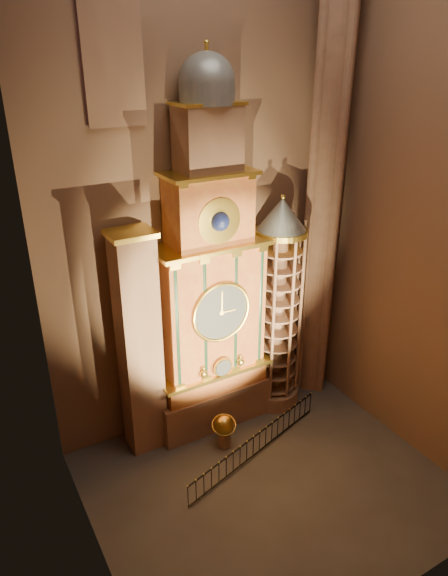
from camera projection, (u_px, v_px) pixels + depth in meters
floor at (269, 485)px, 21.35m from camera, size 14.00×14.00×0.00m
wall_back at (197, 193)px, 21.48m from camera, size 22.00×0.00×22.00m
wall_left at (66, 275)px, 13.59m from camera, size 0.00×22.00×22.00m
wall_right at (428, 204)px, 19.93m from camera, size 0.00×22.00×22.00m
astronomical_clock at (210, 296)px, 22.47m from camera, size 5.60×2.41×16.70m
portrait_tower at (139, 346)px, 21.58m from camera, size 1.80×1.60×10.20m
stair_turret at (277, 309)px, 24.44m from camera, size 2.50×2.50×10.80m
gothic_pier at (326, 182)px, 23.46m from camera, size 2.04×2.04×22.00m
stained_glass_window at (112, 48)px, 17.67m from camera, size 2.20×0.14×5.20m
celestial_globe at (224, 428)px, 23.11m from camera, size 1.43×1.40×1.61m
iron_railing at (256, 444)px, 22.68m from camera, size 7.91×2.37×1.11m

